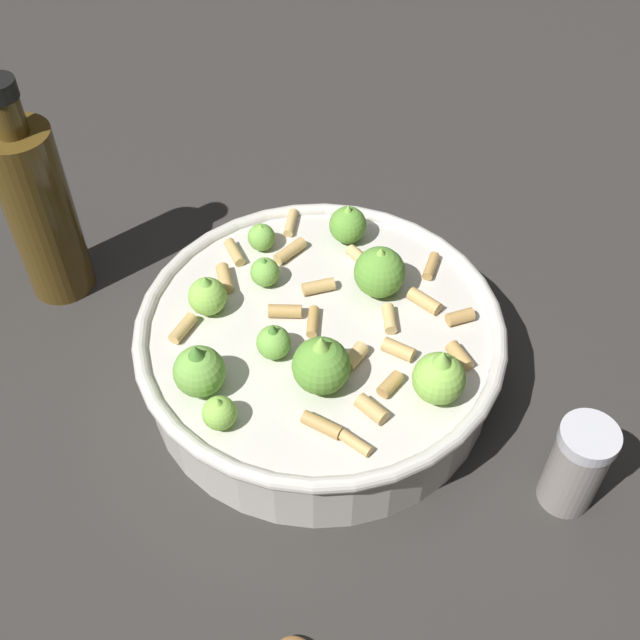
% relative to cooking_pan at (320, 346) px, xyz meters
% --- Properties ---
extents(ground_plane, '(2.40, 2.40, 0.00)m').
position_rel_cooking_pan_xyz_m(ground_plane, '(-0.00, 0.00, -0.04)').
color(ground_plane, '#2D2B28').
extents(cooking_pan, '(0.33, 0.33, 0.13)m').
position_rel_cooking_pan_xyz_m(cooking_pan, '(0.00, 0.00, 0.00)').
color(cooking_pan, beige).
rests_on(cooking_pan, ground).
extents(pepper_shaker, '(0.05, 0.05, 0.09)m').
position_rel_cooking_pan_xyz_m(pepper_shaker, '(0.24, -0.03, 0.00)').
color(pepper_shaker, gray).
rests_on(pepper_shaker, ground).
extents(olive_oil_bottle, '(0.06, 0.06, 0.24)m').
position_rel_cooking_pan_xyz_m(olive_oil_bottle, '(-0.29, -0.00, 0.06)').
color(olive_oil_bottle, '#4C3814').
rests_on(olive_oil_bottle, ground).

